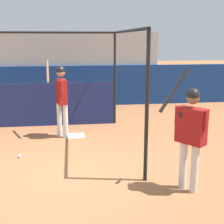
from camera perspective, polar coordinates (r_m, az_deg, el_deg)
ground_plane at (r=6.30m, az=-8.32°, el=-10.85°), size 60.00×60.00×0.00m
outfield_wall at (r=12.09m, az=-8.17°, el=4.69°), size 24.00×0.12×1.55m
bleacher_section at (r=13.27m, az=-8.22°, el=8.23°), size 7.05×2.40×2.83m
batting_cage at (r=8.66m, az=-11.48°, el=4.00°), size 3.89×4.10×2.76m
home_plate at (r=8.47m, az=-6.57°, el=-4.33°), size 0.44×0.44×0.02m
player_batter at (r=8.20m, az=-9.29°, el=3.24°), size 0.55×0.82×1.99m
player_waiting at (r=5.35m, az=14.14°, el=-3.12°), size 0.74×0.67×2.07m
baseball at (r=7.22m, az=-16.54°, el=-7.74°), size 0.07×0.07×0.07m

